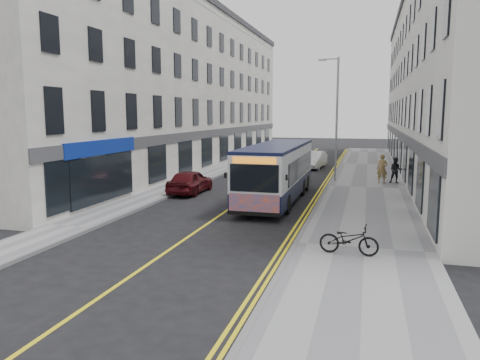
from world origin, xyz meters
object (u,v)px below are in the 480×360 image
Objects in this scene: city_bus at (277,170)px; car_maroon at (190,181)px; streetlamp at (336,115)px; pedestrian_near at (382,169)px; bicycle at (349,239)px; car_white at (314,160)px; pedestrian_far at (396,170)px.

car_maroon is (-5.20, 1.04, -0.92)m from city_bus.
streetlamp reaches higher than car_maroon.
pedestrian_near is (3.00, -0.10, -3.35)m from streetlamp.
bicycle is 0.46× the size of car_maroon.
car_white is (-5.19, 7.92, -0.33)m from pedestrian_near.
streetlamp reaches higher than city_bus.
pedestrian_near is at bearing -149.59° from car_maroon.
streetlamp reaches higher than pedestrian_far.
pedestrian_near is 0.46× the size of car_maroon.
car_maroon is (-9.18, 9.92, 0.08)m from bicycle.
pedestrian_far is at bearing 49.71° from city_bus.
pedestrian_far is (3.83, 0.05, -3.44)m from streetlamp.
bicycle is at bearing -95.12° from pedestrian_far.
streetlamp is 2.01× the size of car_maroon.
city_bus is 8.97m from pedestrian_near.
streetlamp is 5.15m from pedestrian_far.
streetlamp is 8.13m from city_bus.
pedestrian_near is at bearing -167.11° from pedestrian_far.
bicycle is at bearing -85.83° from pedestrian_near.
bicycle is at bearing -65.84° from city_bus.
car_maroon is (-5.37, -14.04, -0.02)m from car_white.
streetlamp is 1.88× the size of car_white.
pedestrian_near is (1.38, 16.05, 0.43)m from bicycle.
city_bus is at bearing 168.99° from car_maroon.
pedestrian_far is 9.84m from car_white.
pedestrian_near is (5.37, 7.16, -0.57)m from city_bus.
car_white is at bearing 132.33° from pedestrian_near.
bicycle is 1.11× the size of pedestrian_far.
pedestrian_far is 13.01m from car_maroon.
city_bus is 5.38m from car_maroon.
bicycle is 24.27m from car_white.
streetlamp is 4.37× the size of bicycle.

